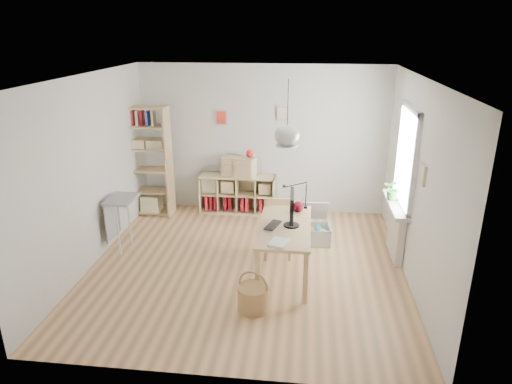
# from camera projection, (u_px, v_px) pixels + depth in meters

# --- Properties ---
(ground) EXTENTS (4.50, 4.50, 0.00)m
(ground) POSITION_uv_depth(u_px,v_px,m) (247.00, 266.00, 6.67)
(ground) COLOR tan
(ground) RESTS_ON ground
(room_shell) EXTENTS (4.50, 4.50, 4.50)m
(room_shell) POSITION_uv_depth(u_px,v_px,m) (287.00, 135.00, 5.78)
(room_shell) COLOR white
(room_shell) RESTS_ON ground
(window_unit) EXTENTS (0.07, 1.16, 1.46)m
(window_unit) POSITION_uv_depth(u_px,v_px,m) (407.00, 158.00, 6.46)
(window_unit) COLOR white
(window_unit) RESTS_ON ground
(radiator) EXTENTS (0.10, 0.80, 0.80)m
(radiator) POSITION_uv_depth(u_px,v_px,m) (396.00, 231.00, 6.86)
(radiator) COLOR white
(radiator) RESTS_ON ground
(windowsill) EXTENTS (0.22, 1.20, 0.06)m
(windowsill) POSITION_uv_depth(u_px,v_px,m) (396.00, 204.00, 6.71)
(windowsill) COLOR white
(windowsill) RESTS_ON radiator
(desk) EXTENTS (0.70, 1.50, 0.75)m
(desk) POSITION_uv_depth(u_px,v_px,m) (285.00, 231.00, 6.24)
(desk) COLOR tan
(desk) RESTS_ON ground
(cube_shelf) EXTENTS (1.40, 0.38, 0.72)m
(cube_shelf) POSITION_uv_depth(u_px,v_px,m) (237.00, 196.00, 8.56)
(cube_shelf) COLOR tan
(cube_shelf) RESTS_ON ground
(tall_bookshelf) EXTENTS (0.80, 0.38, 2.00)m
(tall_bookshelf) POSITION_uv_depth(u_px,v_px,m) (148.00, 157.00, 8.19)
(tall_bookshelf) COLOR tan
(tall_bookshelf) RESTS_ON ground
(side_table) EXTENTS (0.40, 0.55, 0.85)m
(side_table) POSITION_uv_depth(u_px,v_px,m) (118.00, 209.00, 6.98)
(side_table) COLOR #969699
(side_table) RESTS_ON ground
(chair) EXTENTS (0.45, 0.45, 0.86)m
(chair) POSITION_uv_depth(u_px,v_px,m) (278.00, 224.00, 6.88)
(chair) COLOR #969699
(chair) RESTS_ON ground
(wicker_basket) EXTENTS (0.39, 0.39, 0.54)m
(wicker_basket) POSITION_uv_depth(u_px,v_px,m) (253.00, 297.00, 5.59)
(wicker_basket) COLOR olive
(wicker_basket) RESTS_ON ground
(storage_chest) EXTENTS (0.62, 0.69, 0.60)m
(storage_chest) POSITION_uv_depth(u_px,v_px,m) (312.00, 230.00, 7.38)
(storage_chest) COLOR #B7B7B2
(storage_chest) RESTS_ON ground
(monitor) EXTENTS (0.22, 0.54, 0.47)m
(monitor) POSITION_uv_depth(u_px,v_px,m) (292.00, 208.00, 6.10)
(monitor) COLOR black
(monitor) RESTS_ON desk
(keyboard) EXTENTS (0.23, 0.37, 0.02)m
(keyboard) POSITION_uv_depth(u_px,v_px,m) (273.00, 225.00, 6.19)
(keyboard) COLOR black
(keyboard) RESTS_ON desk
(task_lamp) EXTENTS (0.38, 0.14, 0.40)m
(task_lamp) POSITION_uv_depth(u_px,v_px,m) (293.00, 192.00, 6.67)
(task_lamp) COLOR black
(task_lamp) RESTS_ON desk
(yarn_ball) EXTENTS (0.16, 0.16, 0.16)m
(yarn_ball) POSITION_uv_depth(u_px,v_px,m) (298.00, 207.00, 6.62)
(yarn_ball) COLOR #4B0A18
(yarn_ball) RESTS_ON desk
(paper_tray) EXTENTS (0.28, 0.31, 0.03)m
(paper_tray) POSITION_uv_depth(u_px,v_px,m) (279.00, 243.00, 5.68)
(paper_tray) COLOR white
(paper_tray) RESTS_ON desk
(drawer_chest) EXTENTS (0.65, 0.41, 0.35)m
(drawer_chest) POSITION_uv_depth(u_px,v_px,m) (239.00, 167.00, 8.31)
(drawer_chest) COLOR tan
(drawer_chest) RESTS_ON cube_shelf
(red_vase) EXTENTS (0.13, 0.13, 0.15)m
(red_vase) POSITION_uv_depth(u_px,v_px,m) (250.00, 154.00, 8.20)
(red_vase) COLOR maroon
(red_vase) RESTS_ON drawer_chest
(potted_plant) EXTENTS (0.38, 0.36, 0.34)m
(potted_plant) POSITION_uv_depth(u_px,v_px,m) (394.00, 189.00, 6.76)
(potted_plant) COLOR #2D6C28
(potted_plant) RESTS_ON windowsill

